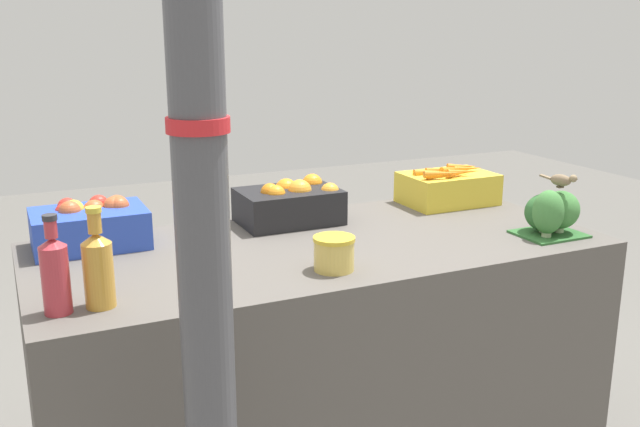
# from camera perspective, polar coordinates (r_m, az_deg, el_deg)

# --- Properties ---
(market_table) EXTENTS (1.87, 0.85, 0.83)m
(market_table) POSITION_cam_1_polar(r_m,az_deg,el_deg) (2.53, -0.00, -11.37)
(market_table) COLOR #56514C
(market_table) RESTS_ON ground_plane
(support_pole) EXTENTS (0.12, 0.12, 2.69)m
(support_pole) POSITION_cam_1_polar(r_m,az_deg,el_deg) (1.39, -9.72, 6.75)
(support_pole) COLOR #4C4C51
(support_pole) RESTS_ON ground_plane
(apple_crate) EXTENTS (0.36, 0.25, 0.16)m
(apple_crate) POSITION_cam_1_polar(r_m,az_deg,el_deg) (2.44, -17.91, -0.82)
(apple_crate) COLOR #2847B7
(apple_crate) RESTS_ON market_table
(orange_crate) EXTENTS (0.36, 0.25, 0.16)m
(orange_crate) POSITION_cam_1_polar(r_m,az_deg,el_deg) (2.60, -2.39, 0.85)
(orange_crate) COLOR black
(orange_crate) RESTS_ON market_table
(carrot_crate) EXTENTS (0.36, 0.25, 0.16)m
(carrot_crate) POSITION_cam_1_polar(r_m,az_deg,el_deg) (2.92, 10.20, 2.09)
(carrot_crate) COLOR gold
(carrot_crate) RESTS_ON market_table
(broccoli_pile) EXTENTS (0.22, 0.18, 0.17)m
(broccoli_pile) POSITION_cam_1_polar(r_m,az_deg,el_deg) (2.56, 18.01, 0.06)
(broccoli_pile) COLOR #2D602D
(broccoli_pile) RESTS_ON market_table
(juice_bottle_ruby) EXTENTS (0.07, 0.07, 0.26)m
(juice_bottle_ruby) POSITION_cam_1_polar(r_m,az_deg,el_deg) (1.89, -20.43, -4.48)
(juice_bottle_ruby) COLOR #B2333D
(juice_bottle_ruby) RESTS_ON market_table
(juice_bottle_amber) EXTENTS (0.08, 0.08, 0.26)m
(juice_bottle_amber) POSITION_cam_1_polar(r_m,az_deg,el_deg) (1.90, -17.33, -4.09)
(juice_bottle_amber) COLOR gold
(juice_bottle_amber) RESTS_ON market_table
(pickle_jar) EXTENTS (0.12, 0.12, 0.10)m
(pickle_jar) POSITION_cam_1_polar(r_m,az_deg,el_deg) (2.10, 1.13, -3.20)
(pickle_jar) COLOR #DBBC56
(pickle_jar) RESTS_ON market_table
(sparrow_bird) EXTENTS (0.07, 0.13, 0.05)m
(sparrow_bird) POSITION_cam_1_polar(r_m,az_deg,el_deg) (2.54, 18.80, 2.56)
(sparrow_bird) COLOR #4C3D2D
(sparrow_bird) RESTS_ON broccoli_pile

